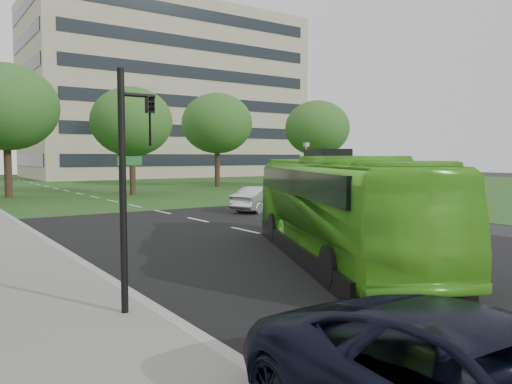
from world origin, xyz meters
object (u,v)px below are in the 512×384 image
Objects in this scene: office_building at (167,95)px; tree_park_d at (217,123)px; traffic_light at (130,174)px; camera_pole at (306,164)px; sedan at (263,199)px; bus at (338,208)px; tree_park_e at (317,128)px; tree_park_b at (6,107)px; tree_park_c at (132,122)px.

office_building is 31.73m from tree_park_d.
camera_pole is (17.51, 16.06, -0.13)m from traffic_light.
sedan is (-9.03, -20.61, -5.48)m from tree_park_d.
camera_pole reaches higher than bus.
tree_park_e is 1.90× the size of traffic_light.
tree_park_d is at bearing -105.43° from office_building.
bus is 2.37× the size of traffic_light.
tree_park_b reaches higher than tree_park_c.
bus is 2.74× the size of camera_pole.
tree_park_b is at bearing 162.08° from tree_park_c.
tree_park_d is 40.08m from traffic_light.
office_building is 50.23m from camera_pole.
office_building is at bearing -37.46° from sedan.
office_building reaches higher than tree_park_d.
tree_park_b is 8.73m from tree_park_c.
tree_park_d is (10.57, 5.39, 0.57)m from tree_park_c.
tree_park_b reaches higher than camera_pole.
tree_park_c is (8.26, -2.67, -0.87)m from tree_park_b.
camera_pole is at bearing 77.64° from bus.
tree_park_d is 1.08× the size of tree_park_e.
tree_park_e is at bearing 25.53° from camera_pole.
tree_park_e reaches higher than tree_park_c.
tree_park_e is at bearing -66.93° from sedan.
tree_park_b is 19.03m from tree_park_d.
sedan is 1.06× the size of camera_pole.
tree_park_c is at bearing 63.55° from traffic_light.
bus is (-22.72, -61.93, -11.04)m from office_building.
camera_pole is at bearing 36.56° from traffic_light.
tree_park_b is 2.16× the size of traffic_light.
tree_park_d is (18.83, 2.72, -0.29)m from tree_park_b.
office_building is 4.42× the size of tree_park_d.
office_building is 10.50× the size of camera_pole.
tree_park_e reaches higher than sedan.
bus is 2.58× the size of sedan.
tree_park_d is at bearing 57.41° from camera_pole.
traffic_light reaches higher than bus.
tree_park_b is at bearing 174.56° from tree_park_e.
tree_park_d is at bearing -42.23° from sedan.
tree_park_e reaches higher than camera_pole.
bus reaches higher than sedan.
camera_pole is at bearing -44.82° from tree_park_b.
office_building is at bearing 94.67° from bus.
tree_park_b reaches higher than tree_park_e.
sedan is at bearing -172.83° from camera_pole.
tree_park_b is 21.21m from sedan.
traffic_light is (-12.17, -13.21, 1.92)m from sedan.
tree_park_e is at bearing -5.44° from tree_park_b.
tree_park_d is 18.52m from camera_pole.
tree_park_b is at bearing -129.67° from office_building.
tree_park_d is at bearing 90.49° from bus.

